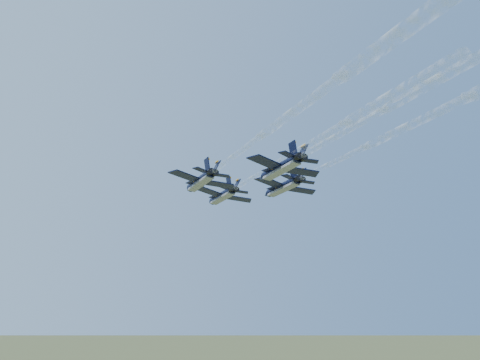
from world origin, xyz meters
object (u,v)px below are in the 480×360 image
jet_right (283,187)px  jet_slot (280,168)px  jet_lead (222,196)px  jet_left (200,181)px

jet_right → jet_slot: size_ratio=1.00×
jet_lead → jet_slot: bearing=-89.7°
jet_right → jet_slot: 16.54m
jet_slot → jet_left: bearing=121.3°
jet_slot → jet_right: bearing=62.7°
jet_left → jet_right: bearing=-1.4°
jet_lead → jet_right: same height
jet_left → jet_slot: 17.70m
jet_lead → jet_right: bearing=-60.6°
jet_lead → jet_right: 15.77m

